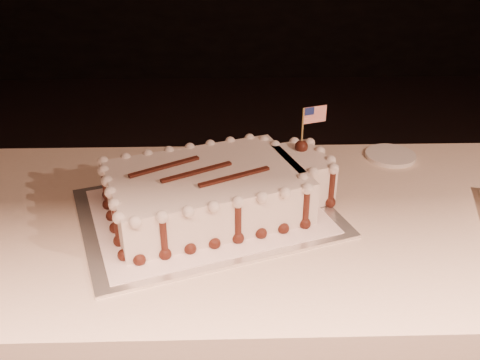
{
  "coord_description": "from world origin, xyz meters",
  "views": [
    {
      "loc": [
        -0.35,
        -0.49,
        1.44
      ],
      "look_at": [
        -0.32,
        0.61,
        0.84
      ],
      "focal_mm": 40.0,
      "sensor_mm": 36.0,
      "label": 1
    }
  ],
  "objects_px": {
    "banquet_table": "(356,329)",
    "side_plate": "(390,156)",
    "cake_board": "(207,212)",
    "sheet_cake": "(219,189)"
  },
  "relations": [
    {
      "from": "banquet_table",
      "to": "side_plate",
      "type": "distance_m",
      "value": 0.51
    },
    {
      "from": "banquet_table",
      "to": "cake_board",
      "type": "xyz_separation_m",
      "value": [
        -0.4,
        0.01,
        0.38
      ]
    },
    {
      "from": "cake_board",
      "to": "sheet_cake",
      "type": "distance_m",
      "value": 0.07
    },
    {
      "from": "banquet_table",
      "to": "side_plate",
      "type": "height_order",
      "value": "side_plate"
    },
    {
      "from": "sheet_cake",
      "to": "banquet_table",
      "type": "bearing_deg",
      "value": -3.46
    },
    {
      "from": "banquet_table",
      "to": "side_plate",
      "type": "bearing_deg",
      "value": 67.23
    },
    {
      "from": "cake_board",
      "to": "sheet_cake",
      "type": "height_order",
      "value": "sheet_cake"
    },
    {
      "from": "banquet_table",
      "to": "cake_board",
      "type": "height_order",
      "value": "cake_board"
    },
    {
      "from": "cake_board",
      "to": "side_plate",
      "type": "distance_m",
      "value": 0.61
    },
    {
      "from": "cake_board",
      "to": "sheet_cake",
      "type": "xyz_separation_m",
      "value": [
        0.03,
        0.01,
        0.06
      ]
    }
  ]
}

